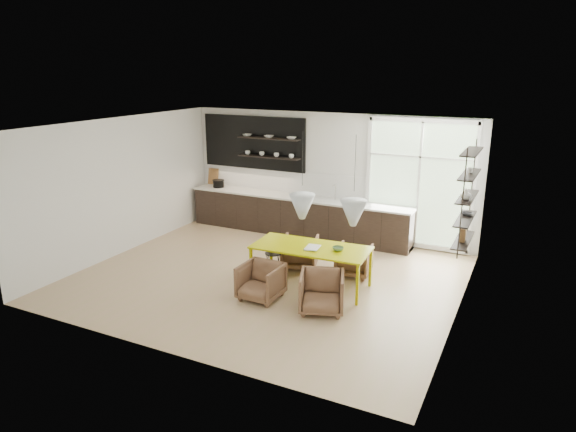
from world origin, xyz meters
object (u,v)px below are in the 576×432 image
object	(u,v)px
armchair_back_right	(354,260)
armchair_front_left	(261,282)
armchair_back_left	(300,252)
wire_stool	(273,260)
armchair_front_right	(322,292)
dining_table	(311,250)

from	to	relation	value
armchair_back_right	armchair_front_left	world-z (taller)	armchair_front_left
armchair_back_left	wire_stool	world-z (taller)	armchair_back_left
armchair_back_left	armchair_front_left	world-z (taller)	same
armchair_front_right	armchair_back_right	bearing A→B (deg)	71.32
armchair_back_left	armchair_back_right	world-z (taller)	armchair_back_left
armchair_front_right	wire_stool	world-z (taller)	armchair_front_right
dining_table	armchair_front_right	size ratio (longest dim) A/B	2.91
dining_table	armchair_front_left	size ratio (longest dim) A/B	3.06
armchair_back_left	armchair_front_left	xyz separation A→B (m)	(0.01, -1.64, -0.00)
armchair_back_left	wire_stool	size ratio (longest dim) A/B	1.63
armchair_back_left	armchair_back_right	xyz separation A→B (m)	(1.10, 0.11, -0.02)
armchair_back_left	armchair_front_left	size ratio (longest dim) A/B	1.00
dining_table	armchair_back_left	bearing A→B (deg)	124.13
dining_table	wire_stool	distance (m)	1.02
armchair_front_right	wire_stool	xyz separation A→B (m)	(-1.46, 1.06, -0.06)
armchair_front_left	armchair_back_left	bearing A→B (deg)	91.67
armchair_back_right	armchair_front_left	size ratio (longest dim) A/B	0.93
armchair_front_left	wire_stool	distance (m)	1.15
dining_table	armchair_back_right	bearing A→B (deg)	56.26
dining_table	armchair_front_right	distance (m)	1.08
armchair_front_left	wire_stool	xyz separation A→B (m)	(-0.33, 1.10, -0.04)
armchair_front_left	armchair_front_right	size ratio (longest dim) A/B	0.95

